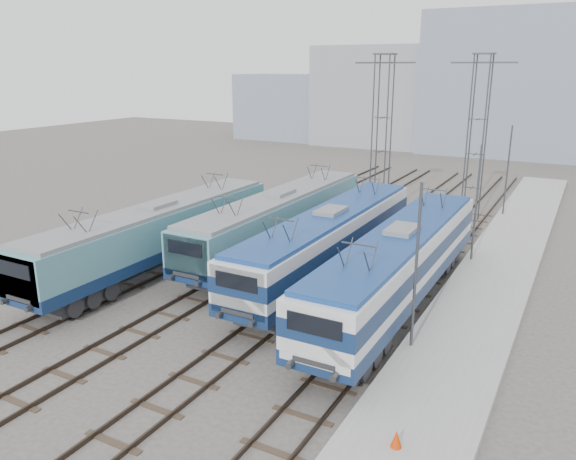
# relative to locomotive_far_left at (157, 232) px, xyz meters

# --- Properties ---
(ground) EXTENTS (160.00, 160.00, 0.00)m
(ground) POSITION_rel_locomotive_far_left_xyz_m (6.75, -4.48, -2.25)
(ground) COLOR #514C47
(platform) EXTENTS (4.00, 70.00, 0.30)m
(platform) POSITION_rel_locomotive_far_left_xyz_m (16.95, 3.52, -2.10)
(platform) COLOR #9E9E99
(platform) RESTS_ON ground
(locomotive_far_left) EXTENTS (2.86, 18.09, 3.40)m
(locomotive_far_left) POSITION_rel_locomotive_far_left_xyz_m (0.00, 0.00, 0.00)
(locomotive_far_left) COLOR navy
(locomotive_far_left) RESTS_ON ground
(locomotive_center_left) EXTENTS (2.88, 18.21, 3.43)m
(locomotive_center_left) POSITION_rel_locomotive_far_left_xyz_m (4.50, 5.77, 0.01)
(locomotive_center_left) COLOR navy
(locomotive_center_left) RESTS_ON ground
(locomotive_center_right) EXTENTS (2.86, 18.11, 3.40)m
(locomotive_center_right) POSITION_rel_locomotive_far_left_xyz_m (9.00, 3.36, 0.06)
(locomotive_center_right) COLOR navy
(locomotive_center_right) RESTS_ON ground
(locomotive_far_right) EXTENTS (2.93, 18.53, 3.48)m
(locomotive_far_right) POSITION_rel_locomotive_far_left_xyz_m (13.50, 1.41, 0.11)
(locomotive_far_right) COLOR navy
(locomotive_far_right) RESTS_ON ground
(catenary_tower_west) EXTENTS (4.50, 1.20, 12.00)m
(catenary_tower_west) POSITION_rel_locomotive_far_left_xyz_m (6.75, 17.52, 4.39)
(catenary_tower_west) COLOR #3F4247
(catenary_tower_west) RESTS_ON ground
(catenary_tower_east) EXTENTS (4.50, 1.20, 12.00)m
(catenary_tower_east) POSITION_rel_locomotive_far_left_xyz_m (13.25, 19.52, 4.39)
(catenary_tower_east) COLOR #3F4247
(catenary_tower_east) RESTS_ON ground
(mast_front) EXTENTS (0.12, 0.12, 7.00)m
(mast_front) POSITION_rel_locomotive_far_left_xyz_m (15.35, -2.48, 1.25)
(mast_front) COLOR #3F4247
(mast_front) RESTS_ON ground
(mast_mid) EXTENTS (0.12, 0.12, 7.00)m
(mast_mid) POSITION_rel_locomotive_far_left_xyz_m (15.35, 9.52, 1.25)
(mast_mid) COLOR #3F4247
(mast_mid) RESTS_ON ground
(mast_rear) EXTENTS (0.12, 0.12, 7.00)m
(mast_rear) POSITION_rel_locomotive_far_left_xyz_m (15.35, 21.52, 1.25)
(mast_rear) COLOR #3F4247
(mast_rear) RESTS_ON ground
(safety_cone) EXTENTS (0.34, 0.34, 0.56)m
(safety_cone) POSITION_rel_locomotive_far_left_xyz_m (16.81, -8.88, -1.67)
(safety_cone) COLOR red
(safety_cone) RESTS_ON platform
(building_west) EXTENTS (18.00, 12.00, 14.00)m
(building_west) POSITION_rel_locomotive_far_left_xyz_m (-7.25, 57.52, 4.75)
(building_west) COLOR gray
(building_west) RESTS_ON ground
(building_center) EXTENTS (22.00, 14.00, 18.00)m
(building_center) POSITION_rel_locomotive_far_left_xyz_m (10.75, 57.52, 6.75)
(building_center) COLOR gray
(building_center) RESTS_ON ground
(building_far_west) EXTENTS (14.00, 10.00, 10.00)m
(building_far_west) POSITION_rel_locomotive_far_left_xyz_m (-23.25, 57.52, 2.75)
(building_far_west) COLOR gray
(building_far_west) RESTS_ON ground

